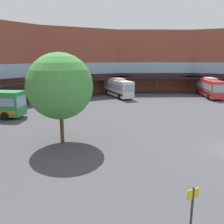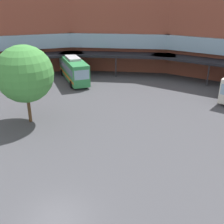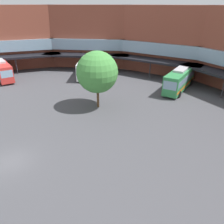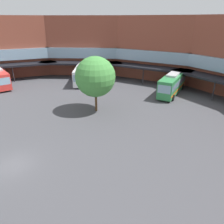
# 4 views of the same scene
# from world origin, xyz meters

# --- Properties ---
(station_building) EXTENTS (88.20, 46.50, 14.16)m
(station_building) POSITION_xyz_m (-0.00, 24.99, 6.83)
(station_building) COLOR brown
(station_building) RESTS_ON ground
(bus_2) EXTENTS (7.33, 9.90, 3.88)m
(bus_2) POSITION_xyz_m (18.13, 25.07, 1.96)
(bus_2) COLOR silver
(bus_2) RESTS_ON ground
(bus_4) EXTENTS (10.40, 7.73, 3.95)m
(bus_4) POSITION_xyz_m (29.36, 9.77, 2.00)
(bus_4) COLOR red
(bus_4) RESTS_ON ground
(plaza_tree) EXTENTS (6.08, 6.08, 8.52)m
(plaza_tree) POSITION_xyz_m (-7.47, 13.83, 5.47)
(plaza_tree) COLOR brown
(plaza_tree) RESTS_ON ground
(stop_sign_post) EXTENTS (0.54, 0.33, 2.85)m
(stop_sign_post) POSITION_xyz_m (-13.04, -0.25, 1.73)
(stop_sign_post) COLOR #2D2D33
(stop_sign_post) RESTS_ON ground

